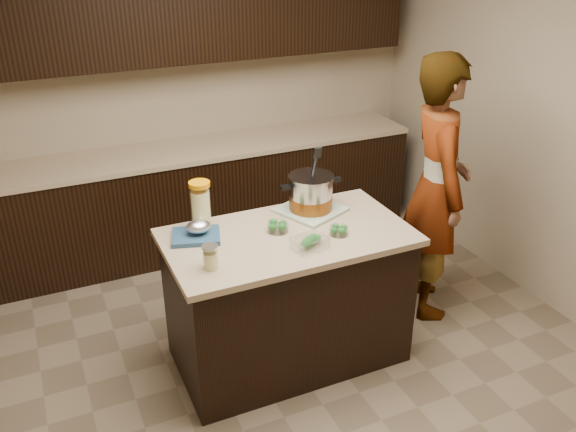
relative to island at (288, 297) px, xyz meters
name	(u,v)px	position (x,y,z in m)	size (l,w,h in m)	color
ground_plane	(288,355)	(0.00, 0.00, -0.45)	(4.00, 4.00, 0.00)	brown
room_shell	(288,99)	(0.00, 0.00, 1.26)	(4.04, 4.04, 2.72)	tan
back_cabinets	(201,140)	(0.00, 1.74, 0.49)	(3.60, 0.63, 2.33)	black
island	(288,297)	(0.00, 0.00, 0.00)	(1.46, 0.81, 0.90)	black
dish_towel	(311,210)	(0.26, 0.23, 0.46)	(0.36, 0.36, 0.02)	#5A8257
stock_pot	(311,195)	(0.26, 0.22, 0.56)	(0.40, 0.30, 0.41)	#B7B7BC
lemonade_pitcher	(201,208)	(-0.45, 0.27, 0.59)	(0.13, 0.13, 0.31)	#D5CF82
mason_jar	(211,258)	(-0.54, -0.19, 0.51)	(0.12, 0.12, 0.15)	#D5CF82
broccoli_tub_left	(278,227)	(-0.04, 0.06, 0.48)	(0.13, 0.13, 0.06)	silver
broccoli_tub_right	(339,231)	(0.27, -0.13, 0.47)	(0.13, 0.13, 0.05)	silver
broccoli_tub_rect	(310,243)	(0.04, -0.20, 0.48)	(0.21, 0.17, 0.07)	silver
blue_tray	(197,233)	(-0.50, 0.17, 0.48)	(0.33, 0.29, 0.11)	navy
person	(436,189)	(1.17, 0.14, 0.47)	(0.68, 0.44, 1.85)	gray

